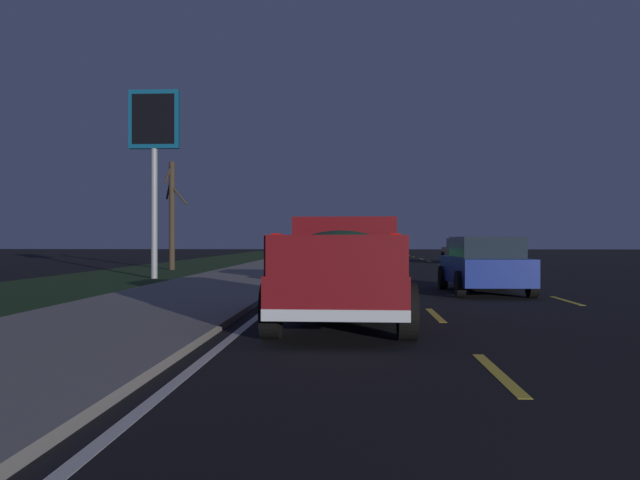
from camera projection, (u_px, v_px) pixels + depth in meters
The scene contains 11 objects.
ground at pixel (431, 274), 28.95m from camera, with size 144.00×144.00×0.00m, color black.
sidewalk_shoulder at pixel (259, 272), 29.33m from camera, with size 108.00×4.00×0.12m, color gray.
grass_verge at pixel (146, 273), 29.58m from camera, with size 108.00×6.00×0.01m, color #1E3819.
lane_markings at pixel (360, 270), 32.08m from camera, with size 108.00×7.04×0.01m.
pickup_truck at pixel (344, 267), 11.74m from camera, with size 5.47×2.38×1.87m.
sedan_blue at pixel (484, 264), 18.39m from camera, with size 4.42×2.06×1.54m.
sedan_green at pixel (354, 251), 38.21m from camera, with size 4.42×2.06×1.54m.
sedan_tan at pixel (462, 250), 42.15m from camera, with size 4.45×2.10×1.54m.
sedan_silver at pixel (356, 261), 21.12m from camera, with size 4.42×2.05×1.54m.
gas_price_sign at pixel (154, 137), 25.32m from camera, with size 0.27×1.90×7.08m.
bare_tree_far at pixel (172, 213), 32.55m from camera, with size 1.99×1.32×5.22m.
Camera 1 is at (-2.15, 3.33, 1.47)m, focal length 37.92 mm.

